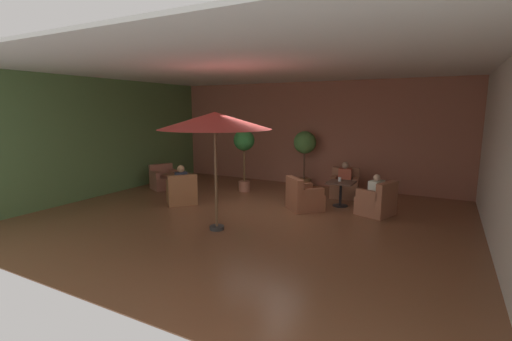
{
  "coord_description": "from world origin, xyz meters",
  "views": [
    {
      "loc": [
        4.19,
        -7.39,
        2.62
      ],
      "look_at": [
        0.0,
        0.45,
        1.1
      ],
      "focal_mm": 25.04,
      "sensor_mm": 36.0,
      "label": 1
    }
  ],
  "objects_px": {
    "armchair_front_right_north": "(164,180)",
    "potted_tree_left_corner": "(244,147)",
    "armchair_front_left_east": "(377,202)",
    "iced_drink_cup": "(340,179)",
    "armchair_front_right_east": "(182,192)",
    "patron_with_friend": "(181,178)",
    "patron_by_window": "(345,174)",
    "cafe_table_front_right": "(177,180)",
    "armchair_front_left_south": "(345,187)",
    "patron_blue_shirt": "(376,188)",
    "cafe_table_front_left": "(341,188)",
    "potted_tree_mid_left": "(305,148)",
    "patio_umbrella_tall_red": "(215,121)",
    "armchair_front_left_north": "(303,198)"
  },
  "relations": [
    {
      "from": "armchair_front_right_north",
      "to": "potted_tree_left_corner",
      "type": "height_order",
      "value": "potted_tree_left_corner"
    },
    {
      "from": "armchair_front_left_east",
      "to": "iced_drink_cup",
      "type": "bearing_deg",
      "value": 157.24
    },
    {
      "from": "armchair_front_right_east",
      "to": "patron_with_friend",
      "type": "relative_size",
      "value": 1.59
    },
    {
      "from": "patron_by_window",
      "to": "iced_drink_cup",
      "type": "relative_size",
      "value": 5.81
    },
    {
      "from": "cafe_table_front_right",
      "to": "armchair_front_left_south",
      "type": "bearing_deg",
      "value": 25.03
    },
    {
      "from": "cafe_table_front_right",
      "to": "armchair_front_right_east",
      "type": "height_order",
      "value": "armchair_front_right_east"
    },
    {
      "from": "armchair_front_right_east",
      "to": "patron_blue_shirt",
      "type": "bearing_deg",
      "value": 16.32
    },
    {
      "from": "armchair_front_left_south",
      "to": "patron_with_friend",
      "type": "bearing_deg",
      "value": -143.22
    },
    {
      "from": "armchair_front_right_east",
      "to": "patron_blue_shirt",
      "type": "height_order",
      "value": "patron_blue_shirt"
    },
    {
      "from": "patron_blue_shirt",
      "to": "armchair_front_right_east",
      "type": "bearing_deg",
      "value": -163.68
    },
    {
      "from": "iced_drink_cup",
      "to": "cafe_table_front_right",
      "type": "bearing_deg",
      "value": -166.43
    },
    {
      "from": "armchair_front_left_east",
      "to": "patron_by_window",
      "type": "bearing_deg",
      "value": 129.63
    },
    {
      "from": "armchair_front_right_north",
      "to": "patron_with_friend",
      "type": "relative_size",
      "value": 1.52
    },
    {
      "from": "patron_blue_shirt",
      "to": "patron_by_window",
      "type": "distance_m",
      "value": 1.83
    },
    {
      "from": "cafe_table_front_left",
      "to": "armchair_front_left_east",
      "type": "height_order",
      "value": "armchair_front_left_east"
    },
    {
      "from": "armchair_front_left_south",
      "to": "potted_tree_left_corner",
      "type": "relative_size",
      "value": 0.45
    },
    {
      "from": "potted_tree_mid_left",
      "to": "patron_with_friend",
      "type": "bearing_deg",
      "value": -123.17
    },
    {
      "from": "patron_by_window",
      "to": "armchair_front_left_east",
      "type": "bearing_deg",
      "value": -50.37
    },
    {
      "from": "armchair_front_left_south",
      "to": "iced_drink_cup",
      "type": "relative_size",
      "value": 8.2
    },
    {
      "from": "cafe_table_front_left",
      "to": "patron_by_window",
      "type": "relative_size",
      "value": 1.1
    },
    {
      "from": "patron_by_window",
      "to": "armchair_front_right_east",
      "type": "bearing_deg",
      "value": -143.15
    },
    {
      "from": "potted_tree_left_corner",
      "to": "patio_umbrella_tall_red",
      "type": "bearing_deg",
      "value": -69.22
    },
    {
      "from": "patron_by_window",
      "to": "patron_with_friend",
      "type": "height_order",
      "value": "patron_with_friend"
    },
    {
      "from": "potted_tree_mid_left",
      "to": "patron_blue_shirt",
      "type": "height_order",
      "value": "potted_tree_mid_left"
    },
    {
      "from": "armchair_front_left_east",
      "to": "patron_blue_shirt",
      "type": "height_order",
      "value": "patron_blue_shirt"
    },
    {
      "from": "cafe_table_front_right",
      "to": "potted_tree_left_corner",
      "type": "relative_size",
      "value": 0.34
    },
    {
      "from": "cafe_table_front_left",
      "to": "armchair_front_left_south",
      "type": "distance_m",
      "value": 1.12
    },
    {
      "from": "armchair_front_right_north",
      "to": "potted_tree_mid_left",
      "type": "relative_size",
      "value": 0.53
    },
    {
      "from": "cafe_table_front_right",
      "to": "patio_umbrella_tall_red",
      "type": "xyz_separation_m",
      "value": [
        2.94,
        -2.12,
        1.91
      ]
    },
    {
      "from": "patio_umbrella_tall_red",
      "to": "potted_tree_left_corner",
      "type": "relative_size",
      "value": 1.29
    },
    {
      "from": "armchair_front_right_north",
      "to": "iced_drink_cup",
      "type": "xyz_separation_m",
      "value": [
        5.76,
        0.66,
        0.43
      ]
    },
    {
      "from": "patron_blue_shirt",
      "to": "armchair_front_left_east",
      "type": "bearing_deg",
      "value": -20.8
    },
    {
      "from": "cafe_table_front_right",
      "to": "patron_with_friend",
      "type": "xyz_separation_m",
      "value": [
        0.79,
        -0.72,
        0.26
      ]
    },
    {
      "from": "armchair_front_left_east",
      "to": "armchair_front_left_south",
      "type": "xyz_separation_m",
      "value": [
        -1.2,
        1.48,
        -0.0
      ]
    },
    {
      "from": "potted_tree_mid_left",
      "to": "patron_blue_shirt",
      "type": "xyz_separation_m",
      "value": [
        2.71,
        -2.12,
        -0.66
      ]
    },
    {
      "from": "armchair_front_right_east",
      "to": "armchair_front_right_north",
      "type": "bearing_deg",
      "value": 145.33
    },
    {
      "from": "armchair_front_right_east",
      "to": "iced_drink_cup",
      "type": "xyz_separation_m",
      "value": [
        3.96,
        1.9,
        0.42
      ]
    },
    {
      "from": "armchair_front_left_east",
      "to": "armchair_front_right_east",
      "type": "relative_size",
      "value": 0.93
    },
    {
      "from": "armchair_front_left_south",
      "to": "armchair_front_left_east",
      "type": "bearing_deg",
      "value": -51.0
    },
    {
      "from": "cafe_table_front_left",
      "to": "cafe_table_front_right",
      "type": "xyz_separation_m",
      "value": [
        -4.83,
        -1.09,
        -0.05
      ]
    },
    {
      "from": "patron_by_window",
      "to": "cafe_table_front_right",
      "type": "bearing_deg",
      "value": -155.4
    },
    {
      "from": "armchair_front_left_south",
      "to": "iced_drink_cup",
      "type": "distance_m",
      "value": 1.11
    },
    {
      "from": "armchair_front_left_east",
      "to": "patron_blue_shirt",
      "type": "xyz_separation_m",
      "value": [
        -0.04,
        0.01,
        0.37
      ]
    },
    {
      "from": "patio_umbrella_tall_red",
      "to": "patron_blue_shirt",
      "type": "bearing_deg",
      "value": 44.57
    },
    {
      "from": "cafe_table_front_left",
      "to": "potted_tree_left_corner",
      "type": "distance_m",
      "value": 3.39
    },
    {
      "from": "cafe_table_front_left",
      "to": "patron_with_friend",
      "type": "relative_size",
      "value": 1.05
    },
    {
      "from": "armchair_front_right_north",
      "to": "armchair_front_right_east",
      "type": "relative_size",
      "value": 0.96
    },
    {
      "from": "potted_tree_left_corner",
      "to": "cafe_table_front_right",
      "type": "bearing_deg",
      "value": -137.92
    },
    {
      "from": "armchair_front_left_north",
      "to": "armchair_front_right_east",
      "type": "distance_m",
      "value": 3.4
    },
    {
      "from": "armchair_front_right_north",
      "to": "potted_tree_mid_left",
      "type": "xyz_separation_m",
      "value": [
        4.1,
        2.34,
        1.05
      ]
    }
  ]
}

